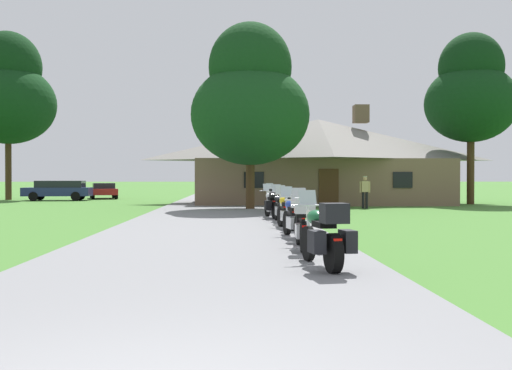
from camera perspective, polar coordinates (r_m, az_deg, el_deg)
ground_plane at (r=23.89m, az=-3.51°, el=-3.13°), size 500.00×500.00×0.00m
asphalt_driveway at (r=21.89m, az=-3.63°, el=-3.40°), size 6.40×80.00×0.06m
motorcycle_green_nearest_to_camera at (r=10.08m, az=6.54°, el=-4.86°), size 0.92×2.08×1.30m
motorcycle_red_second_in_row at (r=12.77m, az=4.44°, el=-3.65°), size 0.66×2.08×1.30m
motorcycle_blue_third_in_row at (r=15.13m, az=3.70°, el=-2.98°), size 0.73×2.08×1.30m
motorcycle_yellow_fourth_in_row at (r=17.88m, az=3.04°, el=-2.42°), size 0.78×2.07×1.30m
motorcycle_black_fifth_in_row at (r=20.61m, az=2.33°, el=-2.01°), size 0.66×2.08×1.30m
motorcycle_white_sixth_in_row at (r=22.78m, az=1.58°, el=-1.78°), size 0.90×2.08×1.30m
motorcycle_black_farthest_in_row at (r=25.63m, az=1.56°, el=-1.49°), size 0.66×2.08×1.30m
stone_lodge at (r=37.44m, az=5.97°, el=2.37°), size 15.74×8.59×6.14m
bystander_tan_shirt_near_lodge at (r=31.53m, az=10.35°, el=-0.50°), size 0.55×0.24×1.69m
tree_right_of_lodge at (r=38.76m, az=19.82°, el=8.28°), size 5.51×5.51×10.37m
tree_by_lodge_front at (r=29.99m, az=-0.56°, el=8.06°), size 5.91×5.91×9.32m
tree_left_far at (r=47.30m, az=-22.59°, el=8.11°), size 6.79×6.79×12.22m
parked_navy_suv_far_left at (r=44.43m, az=-18.34°, el=-0.41°), size 4.69×2.09×1.40m
parked_red_sedan_far_left at (r=47.48m, az=-14.34°, el=-0.50°), size 2.91×4.54×1.20m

